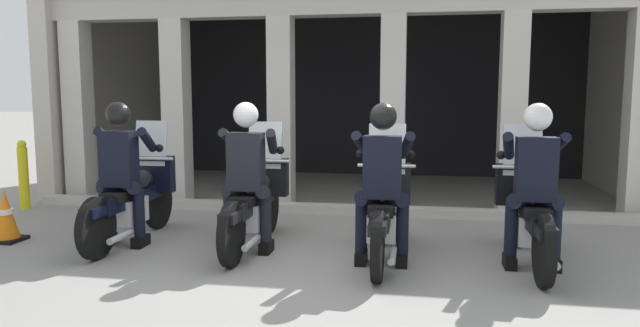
# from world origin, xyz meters

# --- Properties ---
(ground_plane) EXTENTS (80.00, 80.00, 0.00)m
(ground_plane) POSITION_xyz_m (0.00, 3.00, 0.00)
(ground_plane) COLOR gray
(station_building) EXTENTS (9.35, 4.25, 3.38)m
(station_building) POSITION_xyz_m (-0.15, 4.94, 2.09)
(station_building) COLOR black
(station_building) RESTS_ON ground
(kerb_strip) EXTENTS (8.85, 0.24, 0.12)m
(kerb_strip) POSITION_xyz_m (-0.15, 2.37, 0.06)
(kerb_strip) COLOR #B7B5AD
(kerb_strip) RESTS_ON ground
(motorcycle_far_left) EXTENTS (0.62, 2.04, 1.35)m
(motorcycle_far_left) POSITION_xyz_m (-2.14, 0.53, 0.50)
(motorcycle_far_left) COLOR black
(motorcycle_far_left) RESTS_ON ground
(police_officer_far_left) EXTENTS (0.63, 0.61, 1.58)m
(police_officer_far_left) POSITION_xyz_m (-2.14, 0.25, 0.94)
(police_officer_far_left) COLOR black
(police_officer_far_left) RESTS_ON ground
(motorcycle_center_left) EXTENTS (0.62, 2.04, 1.35)m
(motorcycle_center_left) POSITION_xyz_m (-0.71, 0.53, 0.50)
(motorcycle_center_left) COLOR black
(motorcycle_center_left) RESTS_ON ground
(police_officer_center_left) EXTENTS (0.63, 0.61, 1.58)m
(police_officer_center_left) POSITION_xyz_m (-0.71, 0.24, 0.94)
(police_officer_center_left) COLOR black
(police_officer_center_left) RESTS_ON ground
(motorcycle_center_right) EXTENTS (0.62, 2.04, 1.35)m
(motorcycle_center_right) POSITION_xyz_m (0.71, 0.31, 0.50)
(motorcycle_center_right) COLOR black
(motorcycle_center_right) RESTS_ON ground
(police_officer_center_right) EXTENTS (0.63, 0.61, 1.58)m
(police_officer_center_right) POSITION_xyz_m (0.71, 0.03, 0.94)
(police_officer_center_right) COLOR black
(police_officer_center_right) RESTS_ON ground
(motorcycle_far_right) EXTENTS (0.62, 2.04, 1.35)m
(motorcycle_far_right) POSITION_xyz_m (2.14, 0.42, 0.50)
(motorcycle_far_right) COLOR black
(motorcycle_far_right) RESTS_ON ground
(police_officer_far_right) EXTENTS (0.63, 0.61, 1.58)m
(police_officer_far_right) POSITION_xyz_m (2.14, 0.13, 0.94)
(police_officer_far_right) COLOR black
(police_officer_far_right) RESTS_ON ground
(traffic_cone_flank) EXTENTS (0.34, 0.34, 0.59)m
(traffic_cone_flank) POSITION_xyz_m (-3.55, 0.20, 0.29)
(traffic_cone_flank) COLOR black
(traffic_cone_flank) RESTS_ON ground
(bollard_kerbside) EXTENTS (0.14, 0.14, 1.01)m
(bollard_kerbside) POSITION_xyz_m (-4.61, 1.93, 0.50)
(bollard_kerbside) COLOR yellow
(bollard_kerbside) RESTS_ON ground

